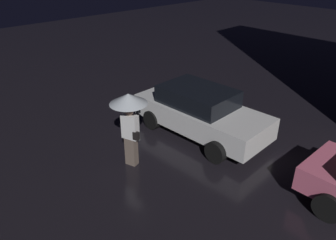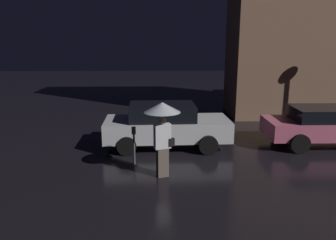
% 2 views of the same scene
% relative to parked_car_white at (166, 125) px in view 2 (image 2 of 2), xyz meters
% --- Properties ---
extents(building_facade_left, '(9.26, 3.00, 10.96)m').
position_rel_parked_car_white_xyz_m(building_facade_left, '(7.91, 5.04, 4.69)').
color(building_facade_left, '#8C664C').
rests_on(building_facade_left, ground).
extents(parked_car_white, '(4.39, 1.99, 1.52)m').
position_rel_parked_car_white_xyz_m(parked_car_white, '(0.00, 0.00, 0.00)').
color(parked_car_white, silver).
rests_on(parked_car_white, ground).
extents(parked_car_pink, '(4.52, 1.94, 1.38)m').
position_rel_parked_car_white_xyz_m(parked_car_pink, '(5.80, 0.04, -0.05)').
color(parked_car_pink, '#DB6684').
rests_on(parked_car_pink, ground).
extents(pedestrian_with_umbrella, '(0.98, 0.98, 2.10)m').
position_rel_parked_car_white_xyz_m(pedestrian_with_umbrella, '(-0.14, -2.61, 0.82)').
color(pedestrian_with_umbrella, '#66564C').
rests_on(pedestrian_with_umbrella, ground).
extents(parking_meter, '(0.12, 0.10, 1.17)m').
position_rel_parked_car_white_xyz_m(parking_meter, '(-0.99, -1.68, -0.06)').
color(parking_meter, '#4C5154').
rests_on(parking_meter, ground).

